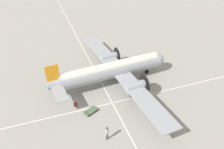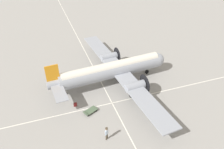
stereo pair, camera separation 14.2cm
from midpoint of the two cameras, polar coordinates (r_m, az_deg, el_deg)
The scene contains 7 objects.
ground_plane at distance 35.75m, azimuth -0.11°, elevation -2.11°, with size 300.00×300.00×0.00m, color gray.
apron_line_eastwest at distance 32.25m, azimuth 2.71°, elevation -6.79°, with size 120.00×0.16×0.01m.
apron_line_northsouth at distance 35.34m, azimuth -2.65°, elevation -2.63°, with size 0.16×120.00×0.01m.
airliner_main at distance 34.50m, azimuth 0.45°, elevation 1.33°, with size 19.75×28.09×5.55m.
crew_foreground at distance 26.39m, azimuth -1.44°, elevation -14.83°, with size 0.52×0.44×1.88m.
suitcase_near_door at distance 31.50m, azimuth -9.67°, elevation -7.77°, with size 0.46×0.14×0.66m.
baggage_cart at distance 30.34m, azimuth -5.73°, elevation -9.42°, with size 2.17×1.72×0.56m.
Camera 1 is at (-9.65, -27.28, 20.99)m, focal length 35.00 mm.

